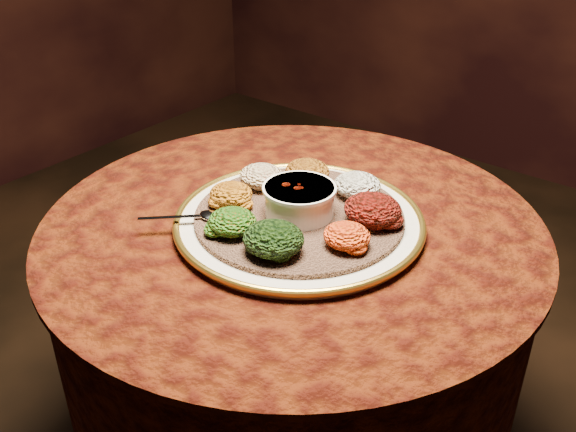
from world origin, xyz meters
The scene contains 13 objects.
table centered at (0.00, 0.00, 0.55)m, with size 0.96×0.96×0.73m.
platter centered at (0.02, -0.01, 0.75)m, with size 0.49×0.49×0.02m.
injera centered at (0.02, -0.01, 0.76)m, with size 0.39×0.39×0.01m, color #885B44.
stew_bowl centered at (0.02, -0.01, 0.79)m, with size 0.14×0.14×0.06m.
spoon centered at (-0.10, -0.13, 0.77)m, with size 0.12×0.11×0.01m.
portion_ayib centered at (0.07, 0.12, 0.78)m, with size 0.09×0.09×0.04m, color silver.
portion_kitfo centered at (0.14, 0.05, 0.79)m, with size 0.11×0.10×0.05m, color black.
portion_tikil centered at (0.15, -0.05, 0.78)m, with size 0.08×0.08×0.04m, color #B8760F.
portion_gomen centered at (0.07, -0.14, 0.79)m, with size 0.11×0.10×0.05m, color black.
portion_mixveg centered at (-0.03, -0.13, 0.78)m, with size 0.09×0.08×0.04m, color #973709.
portion_kik centered at (-0.10, -0.06, 0.78)m, with size 0.08×0.08×0.04m, color #B76610.
portion_timatim centered at (-0.10, 0.03, 0.78)m, with size 0.09×0.09×0.04m, color maroon.
portion_shiro centered at (-0.05, 0.11, 0.78)m, with size 0.09×0.09×0.04m, color #874D10.
Camera 1 is at (0.64, -0.83, 1.36)m, focal length 40.00 mm.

